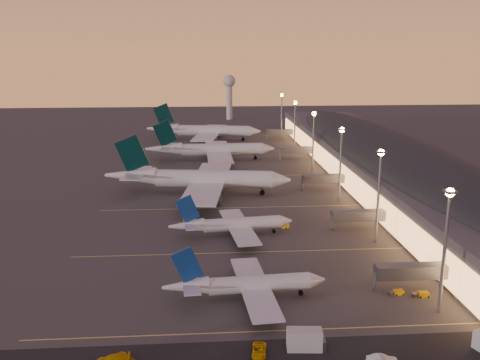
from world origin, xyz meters
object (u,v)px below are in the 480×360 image
airliner_narrow_north (232,225)px  catering_truck_a (306,340)px  airliner_wide_near (198,179)px  baggage_tug_b (421,294)px  baggage_tug_a (397,293)px  airliner_wide_far (203,131)px  baggage_tug_c (282,226)px  service_van_d (259,351)px  radar_tower (229,90)px  airliner_narrow_south (245,285)px  airliner_wide_mid (211,150)px  service_van_f (112,360)px

airliner_narrow_north → catering_truck_a: bearing=-87.6°
airliner_wide_near → baggage_tug_b: 99.14m
baggage_tug_a → airliner_narrow_north: bearing=122.4°
airliner_wide_far → baggage_tug_c: airliner_wide_far is taller
airliner_wide_far → catering_truck_a: 221.87m
service_van_d → airliner_narrow_north: bearing=100.0°
radar_tower → airliner_wide_near: bearing=-96.3°
airliner_narrow_north → airliner_wide_near: size_ratio=0.52×
airliner_narrow_south → baggage_tug_b: (37.70, -1.73, -2.75)m
airliner_narrow_north → airliner_wide_mid: size_ratio=0.58×
catering_truck_a → service_van_f: (-33.45, -2.37, -0.92)m
airliner_wide_far → service_van_f: airliner_wide_far is taller
airliner_wide_far → service_van_d: bearing=-78.3°
airliner_wide_far → catering_truck_a: airliner_wide_far is taller
radar_tower → baggage_tug_b: size_ratio=9.09×
airliner_narrow_north → baggage_tug_c: bearing=14.0°
baggage_tug_a → airliner_wide_near: bearing=109.3°
airliner_wide_near → airliner_wide_mid: size_ratio=1.12×
airliner_narrow_south → airliner_wide_mid: (-4.27, 144.34, 1.80)m
airliner_wide_near → airliner_narrow_south: bearing=-75.3°
airliner_narrow_north → baggage_tug_b: airliner_narrow_north is taller
catering_truck_a → service_van_d: bearing=-168.7°
airliner_wide_far → radar_tower: size_ratio=2.02×
airliner_wide_mid → baggage_tug_a: size_ratio=17.88×
airliner_wide_near → radar_tower: radar_tower is taller
airliner_wide_far → catering_truck_a: size_ratio=9.43×
airliner_wide_near → service_van_d: 106.77m
baggage_tug_a → service_van_d: bearing=-154.6°
airliner_narrow_south → baggage_tug_b: 37.84m
airliner_narrow_north → radar_tower: size_ratio=1.09×
airliner_wide_near → airliner_wide_far: bearing=96.3°
baggage_tug_a → catering_truck_a: 30.98m
airliner_wide_near → baggage_tug_a: (43.14, -85.21, -5.15)m
airliner_wide_near → airliner_wide_far: (2.97, 116.12, -0.16)m
airliner_narrow_south → airliner_narrow_north: size_ratio=0.98×
service_van_d → airliner_wide_near: bearing=104.7°
airliner_narrow_south → baggage_tug_a: airliner_narrow_south is taller
airliner_narrow_north → airliner_wide_mid: airliner_wide_mid is taller
airliner_wide_far → airliner_wide_near: bearing=-81.8°
airliner_narrow_north → baggage_tug_b: size_ratio=9.94×
airliner_narrow_south → service_van_d: 21.40m
airliner_wide_far → baggage_tug_c: bearing=-72.2°
airliner_narrow_north → airliner_wide_near: airliner_wide_near is taller
airliner_narrow_north → baggage_tug_a: size_ratio=10.44×
airliner_narrow_south → baggage_tug_c: 47.68m
airliner_wide_far → baggage_tug_c: size_ratio=15.36×
airliner_wide_mid → airliner_wide_far: 56.71m
baggage_tug_b → service_van_f: service_van_f is taller
airliner_wide_near → catering_truck_a: (19.43, -105.11, -3.81)m
airliner_narrow_south → service_van_d: airliner_narrow_south is taller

